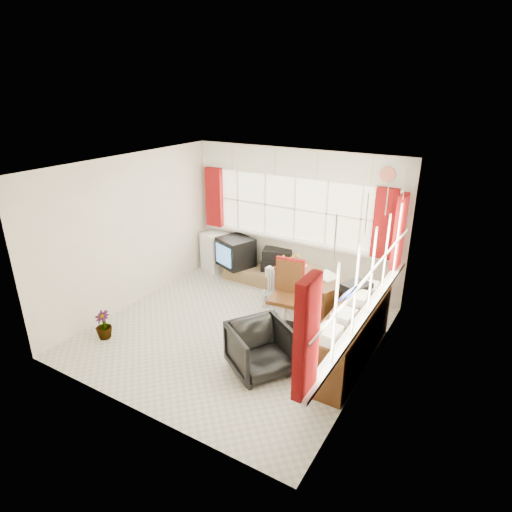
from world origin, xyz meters
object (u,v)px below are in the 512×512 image
at_px(credenza, 351,334).
at_px(tv_bench, 260,276).
at_px(desk_lamp, 298,260).
at_px(mini_fridge, 216,251).
at_px(task_chair, 287,292).
at_px(radiator, 277,286).
at_px(office_chair, 260,349).
at_px(crt_tv, 236,252).
at_px(desk, 311,292).

distance_m(credenza, tv_bench, 2.75).
distance_m(desk_lamp, mini_fridge, 2.45).
distance_m(credenza, mini_fridge, 3.73).
height_order(task_chair, radiator, task_chair).
bearing_deg(credenza, office_chair, -137.13).
relative_size(task_chair, mini_fridge, 1.44).
xyz_separation_m(office_chair, credenza, (0.91, 0.84, 0.06)).
relative_size(task_chair, radiator, 2.05).
bearing_deg(credenza, crt_tv, 152.46).
height_order(desk_lamp, crt_tv, desk_lamp).
relative_size(radiator, tv_bench, 0.38).
relative_size(credenza, tv_bench, 1.43).
relative_size(desk, desk_lamp, 3.49).
xyz_separation_m(desk, desk_lamp, (-0.17, -0.15, 0.57)).
distance_m(task_chair, mini_fridge, 2.59).
xyz_separation_m(desk_lamp, credenza, (1.15, -0.74, -0.56)).
xyz_separation_m(task_chair, tv_bench, (-1.16, 1.18, -0.46)).
bearing_deg(tv_bench, desk_lamp, -34.49).
xyz_separation_m(office_chair, tv_bench, (-1.37, 2.36, -0.21)).
xyz_separation_m(desk_lamp, office_chair, (0.24, -1.59, -0.62)).
height_order(desk_lamp, mini_fridge, desk_lamp).
relative_size(desk, tv_bench, 0.95).
distance_m(radiator, tv_bench, 0.71).
bearing_deg(desk_lamp, radiator, 146.16).
relative_size(task_chair, crt_tv, 1.44).
height_order(desk_lamp, task_chair, task_chair).
height_order(office_chair, tv_bench, office_chair).
bearing_deg(credenza, tv_bench, 146.30).
bearing_deg(crt_tv, credenza, -27.54).
bearing_deg(crt_tv, radiator, -17.43).
distance_m(desk_lamp, tv_bench, 1.60).
bearing_deg(radiator, task_chair, -53.32).
relative_size(desk_lamp, mini_fridge, 0.50).
relative_size(radiator, mini_fridge, 0.70).
height_order(credenza, mini_fridge, credenza).
bearing_deg(task_chair, desk, 75.70).
bearing_deg(desk_lamp, tv_bench, 145.51).
bearing_deg(credenza, mini_fridge, 154.60).
distance_m(tv_bench, mini_fridge, 1.12).
distance_m(desk_lamp, radiator, 0.99).
relative_size(desk_lamp, radiator, 0.71).
bearing_deg(task_chair, radiator, 126.68).
xyz_separation_m(crt_tv, mini_fridge, (-0.57, 0.14, -0.14)).
relative_size(desk_lamp, credenza, 0.19).
distance_m(task_chair, credenza, 1.19).
relative_size(credenza, mini_fridge, 2.63).
xyz_separation_m(task_chair, office_chair, (0.21, -1.18, -0.25)).
bearing_deg(mini_fridge, tv_bench, -4.18).
height_order(desk, task_chair, task_chair).
height_order(desk_lamp, office_chair, desk_lamp).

